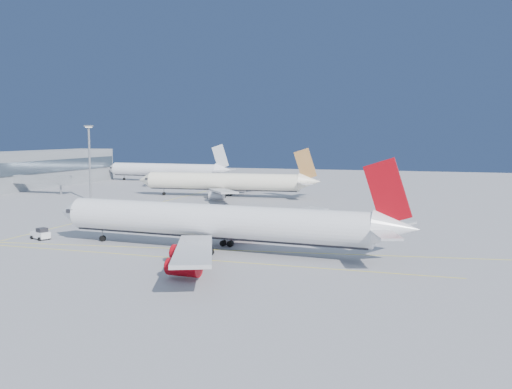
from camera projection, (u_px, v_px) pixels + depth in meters
name	position (u px, v px, depth m)	size (l,w,h in m)	color
ground	(199.00, 243.00, 114.83)	(500.00, 500.00, 0.00)	slate
terminal	(20.00, 170.00, 229.19)	(18.40, 110.00, 15.00)	gray
jet_bridge	(44.00, 180.00, 210.55)	(23.60, 3.60, 6.90)	gray
taxiway_lines	(149.00, 234.00, 125.26)	(118.86, 140.00, 0.02)	#FAEB0D
airliner_virgin	(219.00, 222.00, 106.64)	(73.32, 65.71, 18.08)	white
airliner_etihad	(227.00, 182.00, 200.14)	(66.65, 61.47, 17.39)	white
airliner_third	(167.00, 170.00, 265.98)	(65.74, 60.60, 17.64)	white
pushback_tug	(41.00, 234.00, 118.92)	(4.87, 3.92, 2.46)	white
light_mast	(89.00, 156.00, 186.86)	(2.15, 2.15, 24.88)	gray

